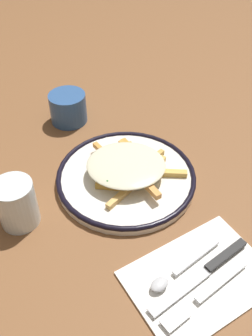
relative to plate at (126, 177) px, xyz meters
name	(u,v)px	position (x,y,z in m)	size (l,w,h in m)	color
ground_plane	(126,180)	(0.00, 0.00, -0.01)	(2.60, 2.60, 0.00)	brown
plate	(126,177)	(0.00, 0.00, 0.00)	(0.29, 0.29, 0.02)	white
fries_heap	(129,164)	(0.01, -0.01, 0.03)	(0.21, 0.21, 0.04)	gold
napkin	(200,277)	(-0.26, 0.01, -0.01)	(0.16, 0.23, 0.01)	white
fork	(206,293)	(-0.29, 0.02, 0.00)	(0.04, 0.18, 0.01)	silver
knife	(209,268)	(-0.25, -0.01, 0.00)	(0.04, 0.21, 0.01)	black
spoon	(175,273)	(-0.23, 0.05, 0.00)	(0.04, 0.15, 0.01)	silver
water_glass	(17,204)	(0.01, 0.22, 0.03)	(0.07, 0.07, 0.09)	silver
coffee_mug	(68,108)	(0.26, 0.01, 0.03)	(0.11, 0.09, 0.07)	#2F558D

